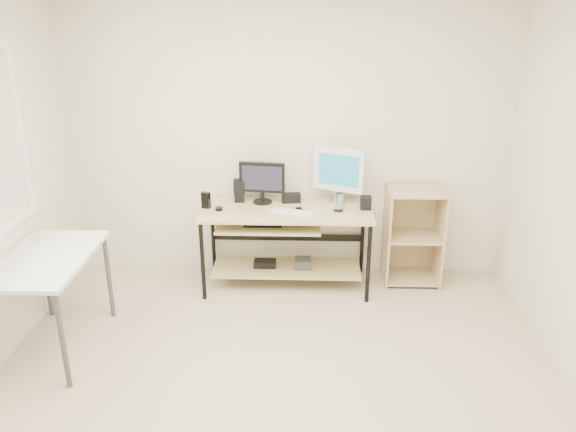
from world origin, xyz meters
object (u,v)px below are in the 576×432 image
(shelf_unit, at_px, (412,234))
(desk, at_px, (283,231))
(side_table, at_px, (47,267))
(audio_controller, at_px, (206,200))
(black_monitor, at_px, (262,180))
(white_imac, at_px, (338,171))

(shelf_unit, bearing_deg, desk, -172.23)
(side_table, distance_m, audio_controller, 1.44)
(side_table, relative_size, shelf_unit, 1.11)
(side_table, xyz_separation_m, black_monitor, (1.46, 1.20, 0.29))
(black_monitor, relative_size, audio_controller, 2.84)
(side_table, height_order, black_monitor, black_monitor)
(white_imac, bearing_deg, black_monitor, -153.17)
(side_table, bearing_deg, black_monitor, 39.51)
(desk, height_order, audio_controller, audio_controller)
(side_table, bearing_deg, desk, 32.65)
(side_table, xyz_separation_m, shelf_unit, (2.83, 1.22, -0.22))
(desk, distance_m, audio_controller, 0.74)
(side_table, bearing_deg, audio_controller, 47.03)
(desk, xyz_separation_m, side_table, (-1.65, -1.06, 0.13))
(black_monitor, distance_m, white_imac, 0.68)
(white_imac, bearing_deg, shelf_unit, 21.63)
(audio_controller, bearing_deg, side_table, -112.16)
(desk, distance_m, white_imac, 0.72)
(audio_controller, bearing_deg, black_monitor, 38.63)
(side_table, distance_m, white_imac, 2.50)
(side_table, distance_m, black_monitor, 1.91)
(white_imac, xyz_separation_m, audio_controller, (-1.16, -0.19, -0.22))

